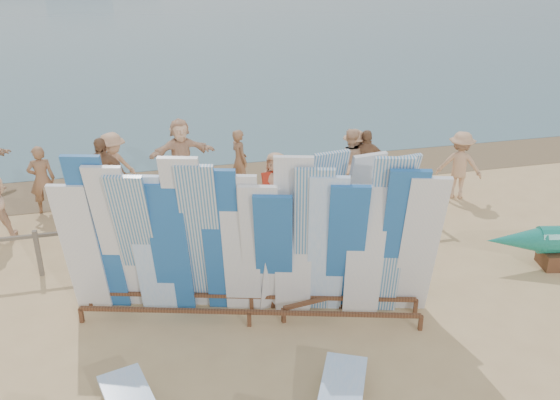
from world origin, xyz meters
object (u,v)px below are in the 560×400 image
object	(u,v)px
beach_chair_right	(222,215)
beachgoer_3	(114,168)
beachgoer_4	(103,177)
main_surfboard_rack	(250,246)
beachgoer_7	(239,160)
beachgoer_9	(354,162)
beachgoer_10	(366,163)
beachgoer_5	(181,154)
beachgoer_8	(350,162)
beachgoer_extra_0	(460,165)
beach_chair_left	(120,239)
stroller	(279,207)
beachgoer_6	(276,187)
beachgoer_1	(42,180)
side_surfboard_rack	(338,233)
vendor_table	(348,279)

from	to	relation	value
beach_chair_right	beachgoer_3	distance (m)	2.96
beachgoer_4	main_surfboard_rack	bearing A→B (deg)	-52.50
beachgoer_7	beachgoer_9	bearing A→B (deg)	-123.84
beachgoer_10	beachgoer_5	xyz separation A→B (m)	(-4.20, 1.60, 0.06)
beachgoer_8	beachgoer_4	size ratio (longest dim) A/B	0.93
beach_chair_right	beachgoer_10	bearing A→B (deg)	-23.43
beachgoer_9	beachgoer_3	world-z (taller)	beachgoer_3
beach_chair_right	beachgoer_7	world-z (taller)	beachgoer_7
main_surfboard_rack	beachgoer_extra_0	world-z (taller)	main_surfboard_rack
beach_chair_left	stroller	bearing A→B (deg)	-4.91
beachgoer_8	beachgoer_3	world-z (taller)	beachgoer_3
beachgoer_extra_0	beachgoer_4	bearing A→B (deg)	23.96
beachgoer_8	beachgoer_4	xyz separation A→B (m)	(-5.64, 0.30, 0.06)
beachgoer_9	beachgoer_4	distance (m)	5.80
beachgoer_10	beachgoer_4	world-z (taller)	beachgoer_4
beachgoer_6	beachgoer_1	distance (m)	5.21
beachgoer_10	beachgoer_3	xyz separation A→B (m)	(-5.79, 1.01, 0.04)
side_surfboard_rack	vendor_table	xyz separation A→B (m)	(0.24, 0.07, -0.93)
main_surfboard_rack	beachgoer_6	size ratio (longest dim) A/B	3.71
beachgoer_10	vendor_table	bearing A→B (deg)	69.12
vendor_table	beachgoer_3	distance (m)	6.43
main_surfboard_rack	beachgoer_8	world-z (taller)	main_surfboard_rack
beachgoer_4	beachgoer_6	bearing A→B (deg)	-7.58
beachgoer_8	beachgoer_6	xyz separation A→B (m)	(-2.04, -0.95, -0.05)
main_surfboard_rack	beachgoer_6	xyz separation A→B (m)	(1.28, 3.52, -0.53)
beachgoer_7	beachgoer_3	world-z (taller)	beachgoer_3
beachgoer_6	beachgoer_5	world-z (taller)	beachgoer_5
beachgoer_7	beach_chair_left	bearing A→B (deg)	114.37
beachgoer_7	main_surfboard_rack	bearing A→B (deg)	154.51
beachgoer_8	beachgoer_7	distance (m)	2.65
beachgoer_8	main_surfboard_rack	bearing A→B (deg)	69.51
side_surfboard_rack	beachgoer_6	xyz separation A→B (m)	(-0.20, 3.38, -0.51)
side_surfboard_rack	beach_chair_right	world-z (taller)	side_surfboard_rack
main_surfboard_rack	beachgoer_9	size ratio (longest dim) A/B	3.64
side_surfboard_rack	beachgoer_1	distance (m)	7.23
beach_chair_right	beachgoer_1	size ratio (longest dim) A/B	0.60
beachgoer_5	stroller	bearing A→B (deg)	-67.18
beach_chair_right	beachgoer_3	world-z (taller)	beachgoer_3
beach_chair_left	beachgoer_8	bearing A→B (deg)	7.26
beach_chair_left	main_surfboard_rack	bearing A→B (deg)	-64.13
beachgoer_1	beachgoer_6	bearing A→B (deg)	154.30
vendor_table	beachgoer_4	xyz separation A→B (m)	(-4.05, 4.56, 0.54)
beachgoer_1	stroller	bearing A→B (deg)	150.38
beachgoer_9	beachgoer_5	bearing A→B (deg)	-102.18
beachgoer_1	beachgoer_10	xyz separation A→B (m)	(7.35, -0.86, 0.03)
beachgoer_1	beachgoer_extra_0	bearing A→B (deg)	164.05
vendor_table	beachgoer_5	distance (m)	6.18
side_surfboard_rack	beachgoer_6	world-z (taller)	side_surfboard_rack
main_surfboard_rack	beach_chair_right	bearing A→B (deg)	104.99
beachgoer_9	beachgoer_4	bearing A→B (deg)	-85.16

